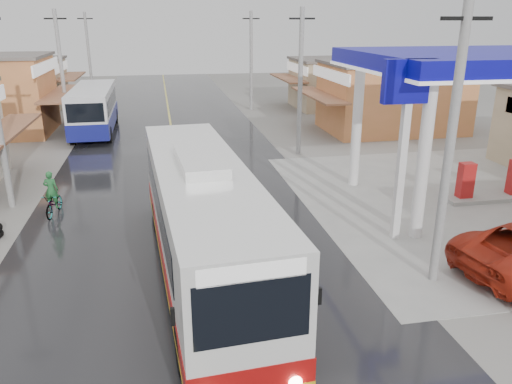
% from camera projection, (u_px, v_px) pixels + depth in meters
% --- Properties ---
extents(ground, '(120.00, 120.00, 0.00)m').
position_uv_depth(ground, '(198.00, 304.00, 13.67)').
color(ground, slate).
rests_on(ground, ground).
extents(road, '(12.00, 90.00, 0.02)m').
position_uv_depth(road, '(176.00, 160.00, 27.58)').
color(road, black).
rests_on(road, ground).
extents(centre_line, '(0.15, 90.00, 0.01)m').
position_uv_depth(centre_line, '(176.00, 160.00, 27.57)').
color(centre_line, '#D8CC4C').
rests_on(centre_line, road).
extents(shopfronts_right, '(11.00, 44.00, 4.80)m').
position_uv_depth(shopfronts_right, '(453.00, 160.00, 27.49)').
color(shopfronts_right, '#B5B19E').
rests_on(shopfronts_right, ground).
extents(utility_poles_left, '(1.60, 50.00, 8.00)m').
position_uv_depth(utility_poles_left, '(46.00, 162.00, 27.25)').
color(utility_poles_left, gray).
rests_on(utility_poles_left, ground).
extents(utility_poles_right, '(1.60, 36.00, 8.00)m').
position_uv_depth(utility_poles_right, '(298.00, 154.00, 28.83)').
color(utility_poles_right, gray).
rests_on(utility_poles_right, ground).
extents(coach_bus, '(3.42, 12.18, 3.76)m').
position_uv_depth(coach_bus, '(202.00, 220.00, 14.58)').
color(coach_bus, silver).
rests_on(coach_bus, road).
extents(second_bus, '(2.59, 9.23, 3.06)m').
position_uv_depth(second_bus, '(94.00, 109.00, 33.63)').
color(second_bus, silver).
rests_on(second_bus, road).
extents(cyclist, '(0.84, 1.79, 1.86)m').
position_uv_depth(cyclist, '(53.00, 200.00, 19.69)').
color(cyclist, black).
rests_on(cyclist, ground).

